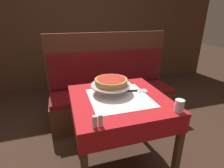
% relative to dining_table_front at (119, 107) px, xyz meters
% --- Properties ---
extents(ground_plane, '(14.00, 14.00, 0.00)m').
position_rel_dining_table_front_xyz_m(ground_plane, '(0.00, 0.00, -0.65)').
color(ground_plane, '#382319').
extents(dining_table_front, '(0.85, 0.85, 0.75)m').
position_rel_dining_table_front_xyz_m(dining_table_front, '(0.00, 0.00, 0.00)').
color(dining_table_front, red).
rests_on(dining_table_front, ground_plane).
extents(dining_table_rear, '(0.69, 0.69, 0.75)m').
position_rel_dining_table_front_xyz_m(dining_table_rear, '(-0.00, 1.83, -0.01)').
color(dining_table_rear, '#1E6B33').
rests_on(dining_table_rear, ground_plane).
extents(booth_bench, '(1.74, 0.54, 1.22)m').
position_rel_dining_table_front_xyz_m(booth_bench, '(0.20, 0.88, -0.31)').
color(booth_bench, '#4C2819').
rests_on(booth_bench, ground_plane).
extents(back_wall_panel, '(6.00, 0.04, 2.40)m').
position_rel_dining_table_front_xyz_m(back_wall_panel, '(0.00, 2.33, 0.55)').
color(back_wall_panel, '#4C2D1E').
rests_on(back_wall_panel, ground_plane).
extents(pizza_pan_stand, '(0.38, 0.38, 0.08)m').
position_rel_dining_table_front_xyz_m(pizza_pan_stand, '(-0.04, 0.12, 0.18)').
color(pizza_pan_stand, '#ADADB2').
rests_on(pizza_pan_stand, dining_table_front).
extents(deep_dish_pizza, '(0.30, 0.30, 0.06)m').
position_rel_dining_table_front_xyz_m(deep_dish_pizza, '(-0.04, 0.12, 0.22)').
color(deep_dish_pizza, tan).
rests_on(deep_dish_pizza, pizza_pan_stand).
extents(pizza_server, '(0.27, 0.10, 0.01)m').
position_rel_dining_table_front_xyz_m(pizza_server, '(0.19, 0.09, 0.11)').
color(pizza_server, '#BCBCC1').
rests_on(pizza_server, dining_table_front).
extents(water_glass_near, '(0.07, 0.07, 0.10)m').
position_rel_dining_table_front_xyz_m(water_glass_near, '(0.35, -0.36, 0.15)').
color(water_glass_near, silver).
rests_on(water_glass_near, dining_table_front).
extents(salt_shaker, '(0.03, 0.03, 0.08)m').
position_rel_dining_table_front_xyz_m(salt_shaker, '(-0.30, -0.38, 0.14)').
color(salt_shaker, silver).
rests_on(salt_shaker, dining_table_front).
extents(pepper_shaker, '(0.03, 0.03, 0.09)m').
position_rel_dining_table_front_xyz_m(pepper_shaker, '(-0.26, -0.38, 0.15)').
color(pepper_shaker, silver).
rests_on(pepper_shaker, dining_table_front).
extents(condiment_caddy, '(0.13, 0.13, 0.15)m').
position_rel_dining_table_front_xyz_m(condiment_caddy, '(0.03, 1.90, 0.14)').
color(condiment_caddy, black).
rests_on(condiment_caddy, dining_table_rear).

